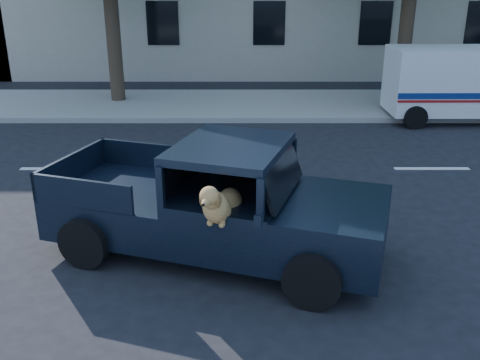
# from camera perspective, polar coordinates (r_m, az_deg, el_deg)

# --- Properties ---
(ground) EXTENTS (120.00, 120.00, 0.00)m
(ground) POSITION_cam_1_polar(r_m,az_deg,el_deg) (8.29, 0.75, -6.77)
(ground) COLOR black
(ground) RESTS_ON ground
(far_sidewalk) EXTENTS (60.00, 4.00, 0.15)m
(far_sidewalk) POSITION_cam_1_polar(r_m,az_deg,el_deg) (16.97, 0.34, 8.05)
(far_sidewalk) COLOR gray
(far_sidewalk) RESTS_ON ground
(lane_stripes) EXTENTS (21.60, 0.14, 0.01)m
(lane_stripes) POSITION_cam_1_polar(r_m,az_deg,el_deg) (11.60, 10.45, 1.20)
(lane_stripes) COLOR silver
(lane_stripes) RESTS_ON ground
(pickup_truck) EXTENTS (5.12, 3.25, 1.71)m
(pickup_truck) POSITION_cam_1_polar(r_m,az_deg,el_deg) (7.79, -3.17, -3.97)
(pickup_truck) COLOR black
(pickup_truck) RESTS_ON ground
(mail_truck) EXTENTS (3.73, 1.92, 2.04)m
(mail_truck) POSITION_cam_1_polar(r_m,az_deg,el_deg) (16.25, 21.71, 8.95)
(mail_truck) COLOR silver
(mail_truck) RESTS_ON ground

